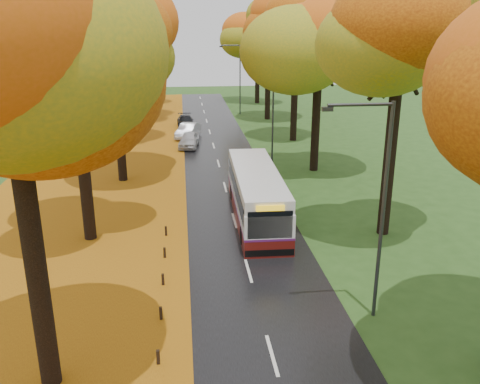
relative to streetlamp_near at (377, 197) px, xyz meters
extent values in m
cube|color=black|center=(-3.95, 17.00, -4.69)|extent=(6.50, 90.00, 0.04)
cube|color=silver|center=(-3.95, 17.00, -4.67)|extent=(0.12, 90.00, 0.01)
cube|color=#80430B|center=(-12.95, 17.00, -4.70)|extent=(12.00, 90.00, 0.02)
cube|color=#B17312|center=(-7.00, 17.00, -4.67)|extent=(0.90, 90.00, 0.01)
cylinder|color=black|center=(-10.85, -2.50, -0.43)|extent=(0.60, 0.60, 8.58)
ellipsoid|color=#D75B17|center=(-10.85, -2.50, 4.93)|extent=(9.20, 9.20, 7.18)
cylinder|color=black|center=(-11.45, 8.50, -0.14)|extent=(0.60, 0.60, 9.15)
ellipsoid|color=#D75B17|center=(-11.45, 8.50, 5.58)|extent=(8.00, 8.00, 6.24)
cylinder|color=black|center=(-10.85, 18.50, -0.71)|extent=(0.60, 0.60, 8.00)
ellipsoid|color=#D75B17|center=(-10.85, 18.50, 4.29)|extent=(9.20, 9.20, 7.18)
cylinder|color=black|center=(-11.45, 30.50, -0.43)|extent=(0.60, 0.60, 8.58)
ellipsoid|color=#D75B17|center=(-11.45, 30.50, 4.93)|extent=(8.00, 8.00, 6.24)
cylinder|color=black|center=(-10.85, 41.50, -0.14)|extent=(0.60, 0.60, 9.15)
ellipsoid|color=#D75B17|center=(-10.85, 41.50, 5.58)|extent=(9.20, 9.20, 7.18)
cylinder|color=black|center=(-11.45, 51.50, -0.71)|extent=(0.60, 0.60, 8.00)
ellipsoid|color=#D75B17|center=(-11.45, 51.50, 4.29)|extent=(8.00, 8.00, 6.24)
cylinder|color=black|center=(3.55, 7.50, -0.11)|extent=(0.60, 0.60, 9.22)
ellipsoid|color=orange|center=(3.55, 7.50, 5.65)|extent=(8.20, 8.20, 6.40)
cylinder|color=black|center=(2.95, 19.50, -0.62)|extent=(0.60, 0.60, 8.19)
ellipsoid|color=orange|center=(2.95, 19.50, 4.50)|extent=(9.20, 9.20, 7.18)
cylinder|color=black|center=(3.55, 29.50, -0.36)|extent=(0.60, 0.60, 8.70)
ellipsoid|color=orange|center=(3.55, 29.50, 5.08)|extent=(8.20, 8.20, 6.40)
cylinder|color=black|center=(2.95, 40.50, -0.11)|extent=(0.60, 0.60, 9.22)
ellipsoid|color=orange|center=(2.95, 40.50, 5.65)|extent=(9.20, 9.20, 7.18)
cylinder|color=black|center=(3.55, 52.50, -0.62)|extent=(0.60, 0.60, 8.19)
ellipsoid|color=orange|center=(3.55, 52.50, 4.50)|extent=(8.20, 8.20, 6.40)
cube|color=black|center=(-7.65, -2.00, -4.45)|extent=(0.11, 0.11, 0.52)
cube|color=black|center=(-7.65, 0.60, -4.45)|extent=(0.11, 0.11, 0.52)
cube|color=black|center=(-7.65, 3.20, -4.45)|extent=(0.11, 0.11, 0.52)
cube|color=black|center=(-7.65, 5.80, -4.45)|extent=(0.11, 0.11, 0.52)
cube|color=black|center=(-7.65, 8.40, -4.45)|extent=(0.11, 0.11, 0.52)
cylinder|color=#333538|center=(0.25, 0.00, -0.71)|extent=(0.14, 0.14, 8.00)
cylinder|color=#333538|center=(-0.85, 0.00, 3.19)|extent=(2.20, 0.11, 0.11)
cube|color=#333538|center=(-1.95, 0.00, 3.07)|extent=(0.35, 0.18, 0.14)
cylinder|color=#333538|center=(0.25, 22.00, -0.71)|extent=(0.14, 0.14, 8.00)
cylinder|color=#333538|center=(-0.85, 22.00, 3.19)|extent=(2.20, 0.11, 0.11)
cube|color=#333538|center=(-1.95, 22.00, 3.07)|extent=(0.35, 0.18, 0.14)
cylinder|color=#333538|center=(0.25, 44.00, -0.71)|extent=(0.14, 0.14, 8.00)
cylinder|color=#333538|center=(-0.85, 44.00, 3.19)|extent=(2.20, 0.11, 0.11)
cube|color=#333538|center=(-1.95, 44.00, 3.07)|extent=(0.35, 0.18, 0.14)
cube|color=#58110D|center=(-2.70, 10.30, -4.25)|extent=(2.59, 10.40, 0.85)
cube|color=silver|center=(-2.70, 10.30, -3.22)|extent=(2.59, 10.40, 1.22)
cube|color=silver|center=(-2.70, 10.30, -2.27)|extent=(2.54, 10.19, 0.66)
cube|color=#571B5F|center=(-2.70, 10.30, -3.78)|extent=(2.61, 10.42, 0.11)
cube|color=black|center=(-2.70, 10.30, -2.84)|extent=(2.60, 9.57, 0.80)
cube|color=black|center=(-2.82, 5.16, -3.03)|extent=(2.07, 0.11, 1.32)
cube|color=yellow|center=(-2.82, 5.16, -2.21)|extent=(1.29, 0.09, 0.26)
cube|color=black|center=(-2.81, 5.18, -4.41)|extent=(2.31, 0.17, 0.33)
cylinder|color=black|center=(-3.83, 6.81, -4.20)|extent=(0.29, 0.95, 0.94)
cylinder|color=black|center=(-1.72, 6.76, -4.20)|extent=(0.29, 0.95, 0.94)
cylinder|color=black|center=(-3.68, 13.43, -4.20)|extent=(0.29, 0.95, 0.94)
cylinder|color=black|center=(-1.57, 13.38, -4.20)|extent=(0.29, 0.95, 0.94)
imported|color=#B9BABE|center=(-6.10, 27.64, -4.02)|extent=(2.10, 4.05, 1.32)
imported|color=#A6A9AE|center=(-6.11, 31.56, -4.00)|extent=(2.66, 4.31, 1.34)
imported|color=black|center=(-6.30, 36.77, -4.08)|extent=(1.80, 4.12, 1.18)
camera|label=1|loc=(-6.60, -15.90, 5.73)|focal=38.00mm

